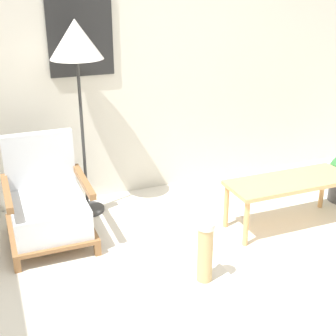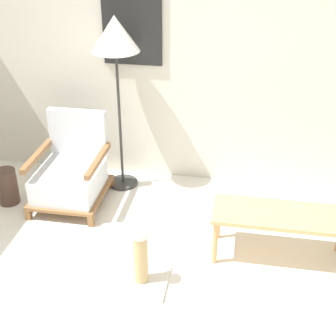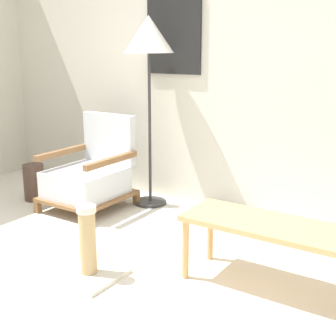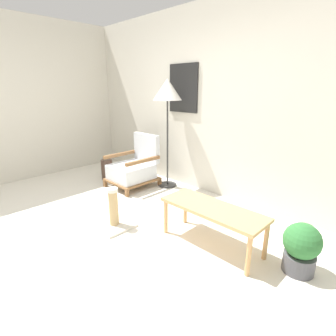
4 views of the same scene
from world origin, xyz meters
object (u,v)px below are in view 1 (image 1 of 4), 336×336
Objects in this scene: floor_lamp at (76,48)px; scratching_post at (205,265)px; armchair at (48,206)px; coffee_table at (289,185)px.

floor_lamp is 3.53× the size of scratching_post.
armchair is 0.77× the size of coffee_table.
floor_lamp is at bearing 149.67° from coffee_table.
floor_lamp reaches higher than armchair.
scratching_post is (-1.02, -0.49, -0.23)m from coffee_table.
scratching_post reaches higher than coffee_table.
armchair is 1.99m from coffee_table.
armchair is at bearing 131.89° from scratching_post.
floor_lamp is 2.09m from coffee_table.
armchair is at bearing -135.81° from floor_lamp.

